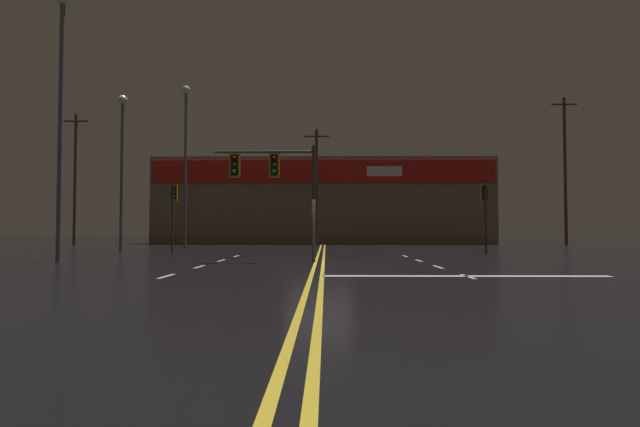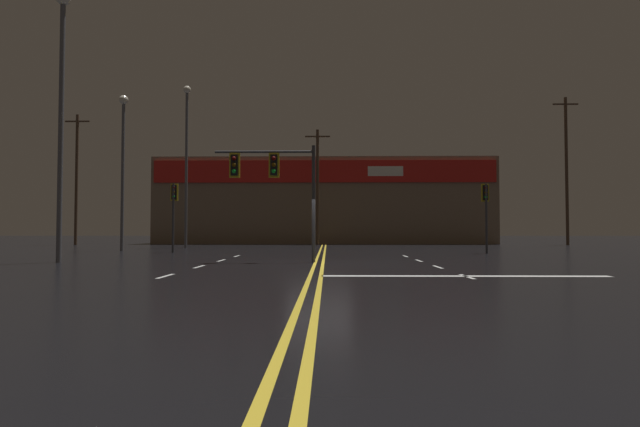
{
  "view_description": "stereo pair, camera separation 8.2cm",
  "coord_description": "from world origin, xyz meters",
  "px_view_note": "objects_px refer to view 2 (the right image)",
  "views": [
    {
      "loc": [
        0.26,
        -19.12,
        1.26
      ],
      "look_at": [
        0.0,
        2.49,
        2.0
      ],
      "focal_mm": 28.0,
      "sensor_mm": 36.0,
      "label": 1
    },
    {
      "loc": [
        0.35,
        -19.12,
        1.26
      ],
      "look_at": [
        0.0,
        2.49,
        2.0
      ],
      "focal_mm": 28.0,
      "sensor_mm": 36.0,
      "label": 2
    }
  ],
  "objects_px": {
    "traffic_signal_median": "(271,174)",
    "streetlight_near_left": "(123,152)",
    "traffic_signal_corner_northeast": "(486,202)",
    "streetlight_far_left": "(187,147)",
    "traffic_signal_corner_northwest": "(174,202)",
    "streetlight_median_approach": "(62,92)"
  },
  "relations": [
    {
      "from": "traffic_signal_corner_northeast",
      "to": "streetlight_far_left",
      "type": "bearing_deg",
      "value": 156.0
    },
    {
      "from": "traffic_signal_corner_northeast",
      "to": "streetlight_median_approach",
      "type": "relative_size",
      "value": 0.35
    },
    {
      "from": "traffic_signal_corner_northwest",
      "to": "streetlight_far_left",
      "type": "distance_m",
      "value": 8.99
    },
    {
      "from": "streetlight_median_approach",
      "to": "streetlight_far_left",
      "type": "height_order",
      "value": "streetlight_far_left"
    },
    {
      "from": "traffic_signal_median",
      "to": "streetlight_far_left",
      "type": "xyz_separation_m",
      "value": [
        -8.07,
        16.27,
        3.83
      ]
    },
    {
      "from": "streetlight_median_approach",
      "to": "streetlight_far_left",
      "type": "distance_m",
      "value": 16.52
    },
    {
      "from": "traffic_signal_corner_northeast",
      "to": "traffic_signal_corner_northwest",
      "type": "xyz_separation_m",
      "value": [
        -17.54,
        0.81,
        0.08
      ]
    },
    {
      "from": "traffic_signal_median",
      "to": "streetlight_near_left",
      "type": "relative_size",
      "value": 0.48
    },
    {
      "from": "traffic_signal_median",
      "to": "streetlight_far_left",
      "type": "height_order",
      "value": "streetlight_far_left"
    },
    {
      "from": "traffic_signal_corner_northwest",
      "to": "streetlight_near_left",
      "type": "xyz_separation_m",
      "value": [
        -3.99,
        2.43,
        3.29
      ]
    },
    {
      "from": "traffic_signal_corner_northwest",
      "to": "streetlight_far_left",
      "type": "relative_size",
      "value": 0.33
    },
    {
      "from": "traffic_signal_median",
      "to": "traffic_signal_corner_northwest",
      "type": "distance_m",
      "value": 10.84
    },
    {
      "from": "traffic_signal_median",
      "to": "streetlight_median_approach",
      "type": "height_order",
      "value": "streetlight_median_approach"
    },
    {
      "from": "traffic_signal_corner_northeast",
      "to": "streetlight_far_left",
      "type": "relative_size",
      "value": 0.32
    },
    {
      "from": "traffic_signal_corner_northeast",
      "to": "streetlight_far_left",
      "type": "height_order",
      "value": "streetlight_far_left"
    },
    {
      "from": "traffic_signal_corner_northwest",
      "to": "streetlight_near_left",
      "type": "height_order",
      "value": "streetlight_near_left"
    },
    {
      "from": "traffic_signal_median",
      "to": "streetlight_far_left",
      "type": "relative_size",
      "value": 0.39
    },
    {
      "from": "streetlight_near_left",
      "to": "traffic_signal_corner_northwest",
      "type": "bearing_deg",
      "value": -31.33
    },
    {
      "from": "traffic_signal_corner_northwest",
      "to": "streetlight_near_left",
      "type": "relative_size",
      "value": 0.41
    },
    {
      "from": "streetlight_median_approach",
      "to": "streetlight_far_left",
      "type": "xyz_separation_m",
      "value": [
        0.3,
        16.51,
        0.54
      ]
    },
    {
      "from": "traffic_signal_median",
      "to": "streetlight_median_approach",
      "type": "xyz_separation_m",
      "value": [
        -8.37,
        -0.24,
        3.29
      ]
    },
    {
      "from": "streetlight_far_left",
      "to": "streetlight_near_left",
      "type": "bearing_deg",
      "value": -115.41
    }
  ]
}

